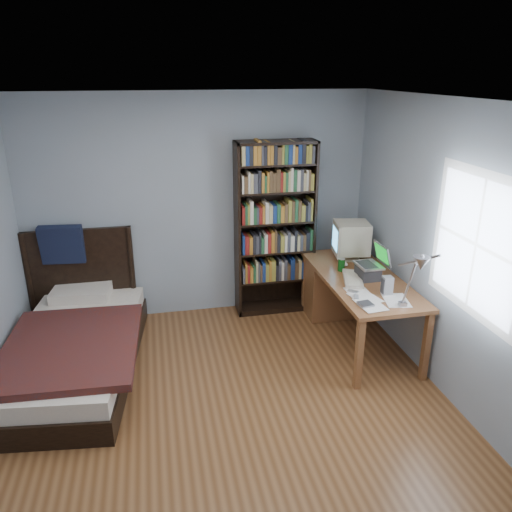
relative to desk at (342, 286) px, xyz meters
name	(u,v)px	position (x,y,z in m)	size (l,w,h in m)	color
room	(233,281)	(-1.48, -1.51, 0.83)	(4.20, 4.24, 2.50)	brown
desk	(342,286)	(0.00, 0.00, 0.00)	(0.75, 1.70, 0.73)	brown
crt_monitor	(350,238)	(0.07, 0.02, 0.55)	(0.43, 0.39, 0.43)	beige
laptop	(370,269)	(0.07, -0.53, 0.41)	(0.29, 0.30, 0.36)	#2D2D30
desk_lamp	(419,268)	(-0.04, -1.58, 0.84)	(0.25, 0.56, 0.66)	#99999E
keyboard	(353,279)	(-0.12, -0.55, 0.33)	(0.18, 0.45, 0.03)	#B5AB97
speaker	(387,285)	(0.07, -0.92, 0.40)	(0.09, 0.09, 0.17)	gray
soda_can	(341,265)	(-0.14, -0.28, 0.37)	(0.07, 0.07, 0.13)	#073810
mouse	(344,264)	(-0.05, -0.15, 0.33)	(0.06, 0.11, 0.04)	silver
phone_silver	(353,292)	(-0.22, -0.82, 0.32)	(0.05, 0.10, 0.02)	silver
phone_grey	(356,297)	(-0.24, -0.94, 0.32)	(0.04, 0.09, 0.02)	gray
external_drive	(365,305)	(-0.22, -1.11, 0.32)	(0.12, 0.12, 0.02)	gray
bookshelf	(275,229)	(-0.67, 0.43, 0.58)	(0.89, 0.30, 1.99)	black
bed	(75,343)	(-2.83, -0.38, -0.17)	(1.34, 2.29, 1.16)	black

